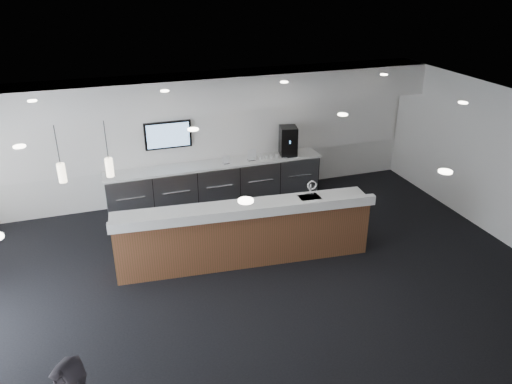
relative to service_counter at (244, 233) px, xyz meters
name	(u,v)px	position (x,y,z in m)	size (l,w,h in m)	color
ground	(269,285)	(0.16, -0.94, -0.58)	(10.00, 10.00, 0.00)	black
ceiling	(271,120)	(0.16, -0.94, 2.42)	(10.00, 8.00, 0.02)	black
back_wall	(211,136)	(0.16, 3.06, 0.92)	(10.00, 0.02, 3.00)	white
soffit_bulkhead	(214,91)	(0.16, 2.61, 2.07)	(10.00, 0.90, 0.70)	white
alcove_panel	(211,132)	(0.16, 3.03, 1.02)	(9.80, 0.06, 1.40)	white
back_credenza	(216,182)	(0.16, 2.70, -0.10)	(5.06, 0.66, 0.95)	#94989C
wall_tv	(168,135)	(-0.84, 2.97, 1.07)	(1.05, 0.08, 0.62)	black
pendant_left	(109,166)	(-2.24, -0.14, 1.67)	(0.12, 0.12, 0.30)	beige
pendant_right	(62,172)	(-2.94, -0.14, 1.67)	(0.12, 0.12, 0.30)	beige
ceiling_can_lights	(271,122)	(0.16, -0.94, 2.39)	(7.00, 5.00, 0.02)	white
service_counter	(244,233)	(0.00, 0.00, 0.00)	(4.83, 1.22, 1.49)	brown
coffee_machine	(288,141)	(1.96, 2.72, 0.71)	(0.47, 0.56, 0.69)	black
info_sign_left	(227,160)	(0.39, 2.57, 0.48)	(0.15, 0.02, 0.21)	white
info_sign_right	(252,155)	(1.01, 2.59, 0.51)	(0.21, 0.02, 0.27)	white
cup_0	(288,154)	(1.92, 2.60, 0.42)	(0.09, 0.09, 0.08)	white
cup_1	(283,155)	(1.78, 2.60, 0.42)	(0.09, 0.09, 0.08)	white
cup_2	(277,156)	(1.64, 2.60, 0.42)	(0.09, 0.09, 0.08)	white
cup_3	(272,156)	(1.50, 2.60, 0.42)	(0.09, 0.09, 0.08)	white
cup_4	(266,157)	(1.36, 2.60, 0.42)	(0.09, 0.09, 0.08)	white
cup_5	(260,158)	(1.22, 2.60, 0.42)	(0.09, 0.09, 0.08)	white
cup_6	(255,158)	(1.08, 2.60, 0.42)	(0.09, 0.09, 0.08)	white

